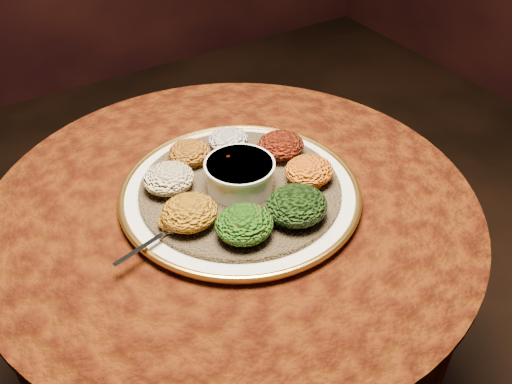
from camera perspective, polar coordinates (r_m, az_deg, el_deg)
table at (r=1.23m, az=-2.16°, el=-7.38°), size 0.96×0.96×0.73m
platter at (r=1.11m, az=-1.59°, el=-0.11°), size 0.47×0.47×0.02m
injera at (r=1.10m, az=-1.60°, el=0.32°), size 0.48×0.48×0.01m
stew_bowl at (r=1.08m, az=-1.63°, el=1.87°), size 0.13×0.13×0.06m
spoon at (r=1.01m, az=-8.66°, el=-3.76°), size 0.15×0.05×0.01m
portion_ayib at (r=1.19m, az=-2.78°, el=5.25°), size 0.08×0.08×0.04m
portion_kitfo at (r=1.17m, az=2.50°, el=4.69°), size 0.10×0.09×0.05m
portion_tikil at (r=1.11m, az=5.33°, el=2.13°), size 0.10×0.09×0.05m
portion_gomen at (r=1.02m, az=4.07°, el=-1.35°), size 0.11×0.11×0.05m
portion_mixveg at (r=0.98m, az=-1.18°, el=-3.24°), size 0.10×0.10×0.05m
portion_kik at (r=1.01m, az=-6.67°, el=-2.05°), size 0.10×0.10×0.05m
portion_timatim at (r=1.09m, az=-8.72°, el=1.35°), size 0.10×0.09×0.05m
portion_shiro at (r=1.16m, az=-6.68°, el=3.97°), size 0.09×0.08×0.04m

